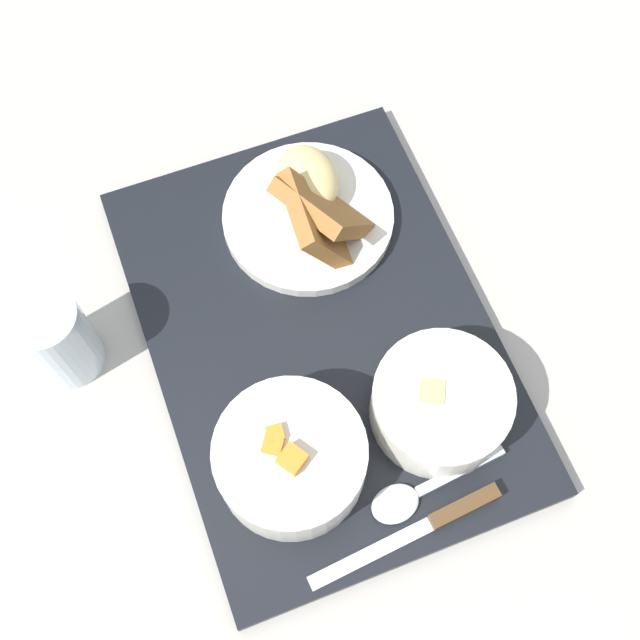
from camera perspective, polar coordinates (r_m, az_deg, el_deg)
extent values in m
plane|color=#ADA89E|center=(0.77, 0.00, -1.35)|extent=(4.00, 4.00, 0.00)
cube|color=black|center=(0.77, 0.00, -1.13)|extent=(0.47, 0.35, 0.02)
cylinder|color=silver|center=(0.69, -2.10, -9.85)|extent=(0.13, 0.13, 0.06)
torus|color=silver|center=(0.66, -2.18, -9.32)|extent=(0.13, 0.13, 0.01)
cylinder|color=#9EC67A|center=(0.67, -3.05, -10.35)|extent=(0.05, 0.05, 0.01)
cylinder|color=#9EC67A|center=(0.67, -2.16, -9.41)|extent=(0.06, 0.06, 0.02)
cylinder|color=#9EC67A|center=(0.67, -0.61, -10.12)|extent=(0.06, 0.06, 0.01)
cylinder|color=#9EC67A|center=(0.67, -2.82, -9.04)|extent=(0.05, 0.05, 0.01)
cylinder|color=#9EC67A|center=(0.67, -2.29, -10.03)|extent=(0.05, 0.05, 0.03)
cube|color=orange|center=(0.66, -1.98, -9.92)|extent=(0.03, 0.03, 0.02)
cube|color=orange|center=(0.67, -3.35, -8.92)|extent=(0.02, 0.02, 0.02)
cube|color=orange|center=(0.67, -3.18, -8.15)|extent=(0.01, 0.01, 0.02)
cylinder|color=silver|center=(0.71, 8.55, -5.92)|extent=(0.12, 0.12, 0.05)
torus|color=silver|center=(0.69, 8.82, -5.32)|extent=(0.12, 0.12, 0.01)
cylinder|color=#939E56|center=(0.71, 8.62, -5.76)|extent=(0.10, 0.10, 0.04)
cube|color=#B2C170|center=(0.69, 7.91, -5.18)|extent=(0.03, 0.03, 0.02)
cube|color=#B2C170|center=(0.69, 9.55, -6.33)|extent=(0.02, 0.02, 0.01)
cylinder|color=silver|center=(0.81, -0.85, 7.34)|extent=(0.17, 0.17, 0.01)
ellipsoid|color=#E5CC7F|center=(0.80, -0.88, 10.01)|extent=(0.08, 0.06, 0.04)
cube|color=#93602D|center=(0.77, -0.24, 7.04)|extent=(0.08, 0.06, 0.08)
cube|color=#93602D|center=(0.77, 0.17, 7.96)|extent=(0.10, 0.10, 0.07)
cube|color=silver|center=(0.71, 3.63, -16.26)|extent=(0.03, 0.11, 0.00)
cube|color=#51381E|center=(0.72, 10.22, -12.91)|extent=(0.02, 0.07, 0.01)
ellipsoid|color=silver|center=(0.71, 5.37, -12.89)|extent=(0.04, 0.05, 0.01)
cube|color=silver|center=(0.72, 9.92, -10.53)|extent=(0.02, 0.09, 0.01)
cylinder|color=silver|center=(0.76, -18.21, -1.23)|extent=(0.06, 0.06, 0.10)
cylinder|color=silver|center=(0.77, -17.82, -1.74)|extent=(0.05, 0.05, 0.06)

